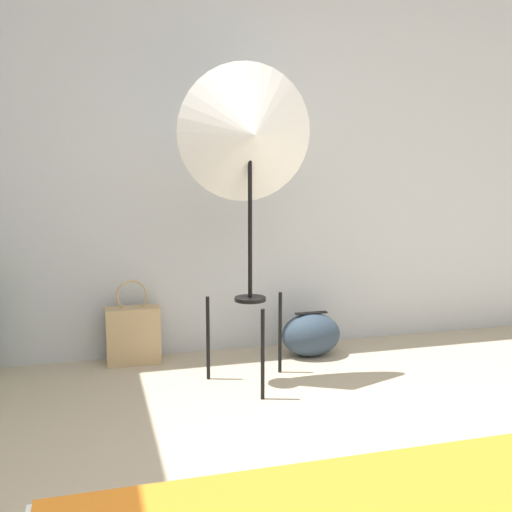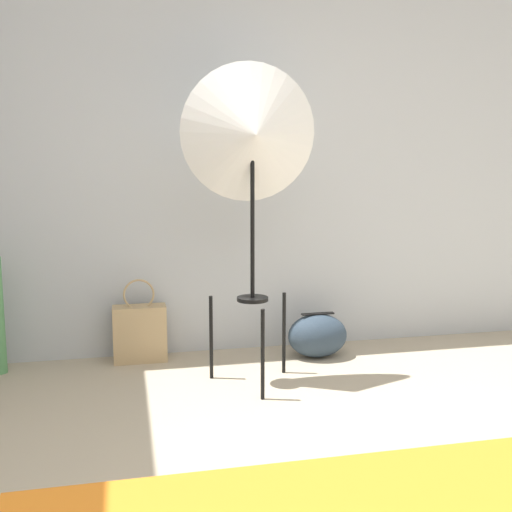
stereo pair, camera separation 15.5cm
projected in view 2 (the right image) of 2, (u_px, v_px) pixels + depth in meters
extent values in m
cube|color=#B7BCC1|center=(249.00, 142.00, 3.68)|extent=(8.00, 0.05, 2.60)
cube|color=orange|center=(409.00, 508.00, 1.37)|extent=(1.83, 0.47, 0.04)
cylinder|color=black|center=(263.00, 355.00, 2.95)|extent=(0.02, 0.02, 0.46)
cylinder|color=black|center=(211.00, 337.00, 3.25)|extent=(0.02, 0.02, 0.46)
cylinder|color=black|center=(284.00, 333.00, 3.34)|extent=(0.02, 0.02, 0.46)
cylinder|color=black|center=(253.00, 299.00, 3.15)|extent=(0.17, 0.17, 0.02)
cylinder|color=black|center=(252.00, 218.00, 3.08)|extent=(0.02, 0.02, 0.85)
cone|color=white|center=(252.00, 134.00, 3.02)|extent=(0.72, 0.27, 0.73)
cube|color=tan|center=(140.00, 334.00, 3.55)|extent=(0.31, 0.14, 0.34)
torus|color=tan|center=(139.00, 294.00, 3.52)|extent=(0.18, 0.01, 0.18)
ellipsoid|color=#2D3D4C|center=(317.00, 335.00, 3.64)|extent=(0.37, 0.26, 0.26)
cube|color=black|center=(318.00, 314.00, 3.62)|extent=(0.20, 0.04, 0.01)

